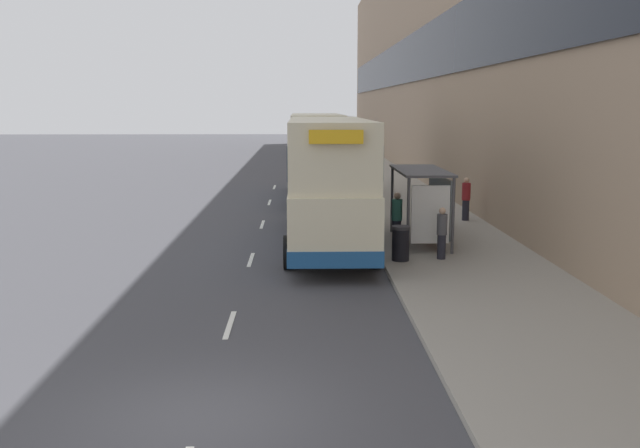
{
  "coord_description": "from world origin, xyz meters",
  "views": [
    {
      "loc": [
        1.58,
        -10.26,
        4.74
      ],
      "look_at": [
        2.37,
        19.73,
        -0.26
      ],
      "focal_mm": 40.0,
      "sensor_mm": 36.0,
      "label": 1
    }
  ],
  "objects_px": {
    "pedestrian_2": "(446,204)",
    "litter_bin": "(401,243)",
    "pedestrian_at_shelter": "(466,198)",
    "bus_shelter": "(427,193)",
    "car_2": "(312,142)",
    "car_0": "(318,152)",
    "double_decker_bus_ahead": "(317,154)",
    "pedestrian_1": "(442,233)",
    "car_1": "(311,146)",
    "double_decker_bus_near": "(328,179)",
    "pedestrian_3": "(397,218)",
    "pedestrian_4": "(439,205)"
  },
  "relations": [
    {
      "from": "car_0",
      "to": "pedestrian_at_shelter",
      "type": "xyz_separation_m",
      "value": [
        5.25,
        -31.35,
        0.13
      ]
    },
    {
      "from": "car_1",
      "to": "double_decker_bus_near",
      "type": "bearing_deg",
      "value": -90.03
    },
    {
      "from": "car_0",
      "to": "car_1",
      "type": "distance_m",
      "value": 9.84
    },
    {
      "from": "pedestrian_3",
      "to": "litter_bin",
      "type": "distance_m",
      "value": 2.41
    },
    {
      "from": "double_decker_bus_near",
      "to": "double_decker_bus_ahead",
      "type": "height_order",
      "value": "same"
    },
    {
      "from": "bus_shelter",
      "to": "car_1",
      "type": "bearing_deg",
      "value": 94.05
    },
    {
      "from": "car_2",
      "to": "pedestrian_at_shelter",
      "type": "relative_size",
      "value": 2.4
    },
    {
      "from": "bus_shelter",
      "to": "car_0",
      "type": "height_order",
      "value": "bus_shelter"
    },
    {
      "from": "car_1",
      "to": "pedestrian_4",
      "type": "distance_m",
      "value": 43.67
    },
    {
      "from": "bus_shelter",
      "to": "pedestrian_3",
      "type": "xyz_separation_m",
      "value": [
        -1.02,
        -0.18,
        -0.83
      ]
    },
    {
      "from": "pedestrian_at_shelter",
      "to": "car_0",
      "type": "bearing_deg",
      "value": 99.52
    },
    {
      "from": "car_2",
      "to": "litter_bin",
      "type": "xyz_separation_m",
      "value": [
        1.82,
        -55.97,
        -0.16
      ]
    },
    {
      "from": "bus_shelter",
      "to": "car_2",
      "type": "relative_size",
      "value": 1.0
    },
    {
      "from": "pedestrian_2",
      "to": "car_0",
      "type": "bearing_deg",
      "value": 97.13
    },
    {
      "from": "double_decker_bus_near",
      "to": "pedestrian_3",
      "type": "distance_m",
      "value": 2.67
    },
    {
      "from": "pedestrian_at_shelter",
      "to": "litter_bin",
      "type": "height_order",
      "value": "pedestrian_at_shelter"
    },
    {
      "from": "pedestrian_1",
      "to": "pedestrian_4",
      "type": "bearing_deg",
      "value": 80.26
    },
    {
      "from": "pedestrian_3",
      "to": "pedestrian_4",
      "type": "relative_size",
      "value": 0.95
    },
    {
      "from": "pedestrian_at_shelter",
      "to": "pedestrian_4",
      "type": "xyz_separation_m",
      "value": [
        -1.56,
        -2.29,
        0.06
      ]
    },
    {
      "from": "pedestrian_at_shelter",
      "to": "pedestrian_3",
      "type": "xyz_separation_m",
      "value": [
        -3.49,
        -5.13,
        0.01
      ]
    },
    {
      "from": "pedestrian_at_shelter",
      "to": "pedestrian_4",
      "type": "distance_m",
      "value": 2.77
    },
    {
      "from": "pedestrian_4",
      "to": "pedestrian_at_shelter",
      "type": "bearing_deg",
      "value": 55.79
    },
    {
      "from": "pedestrian_at_shelter",
      "to": "pedestrian_1",
      "type": "distance_m",
      "value": 7.71
    },
    {
      "from": "car_1",
      "to": "pedestrian_1",
      "type": "height_order",
      "value": "pedestrian_1"
    },
    {
      "from": "double_decker_bus_near",
      "to": "pedestrian_2",
      "type": "distance_m",
      "value": 5.59
    },
    {
      "from": "litter_bin",
      "to": "bus_shelter",
      "type": "bearing_deg",
      "value": 64.44
    },
    {
      "from": "double_decker_bus_near",
      "to": "car_1",
      "type": "distance_m",
      "value": 45.7
    },
    {
      "from": "double_decker_bus_near",
      "to": "litter_bin",
      "type": "height_order",
      "value": "double_decker_bus_near"
    },
    {
      "from": "car_1",
      "to": "litter_bin",
      "type": "xyz_separation_m",
      "value": [
        2.05,
        -48.69,
        -0.16
      ]
    },
    {
      "from": "car_0",
      "to": "litter_bin",
      "type": "height_order",
      "value": "car_0"
    },
    {
      "from": "double_decker_bus_near",
      "to": "car_1",
      "type": "height_order",
      "value": "double_decker_bus_near"
    },
    {
      "from": "double_decker_bus_ahead",
      "to": "car_0",
      "type": "distance_m",
      "value": 23.32
    },
    {
      "from": "bus_shelter",
      "to": "double_decker_bus_ahead",
      "type": "bearing_deg",
      "value": 104.64
    },
    {
      "from": "car_1",
      "to": "pedestrian_3",
      "type": "xyz_separation_m",
      "value": [
        2.25,
        -46.31,
        0.21
      ]
    },
    {
      "from": "double_decker_bus_ahead",
      "to": "pedestrian_1",
      "type": "distance_m",
      "value": 15.83
    },
    {
      "from": "pedestrian_2",
      "to": "litter_bin",
      "type": "xyz_separation_m",
      "value": [
        -2.56,
        -5.86,
        -0.35
      ]
    },
    {
      "from": "pedestrian_at_shelter",
      "to": "pedestrian_3",
      "type": "height_order",
      "value": "pedestrian_3"
    },
    {
      "from": "pedestrian_at_shelter",
      "to": "pedestrian_2",
      "type": "height_order",
      "value": "pedestrian_at_shelter"
    },
    {
      "from": "pedestrian_at_shelter",
      "to": "pedestrian_4",
      "type": "relative_size",
      "value": 0.94
    },
    {
      "from": "bus_shelter",
      "to": "double_decker_bus_ahead",
      "type": "height_order",
      "value": "double_decker_bus_ahead"
    },
    {
      "from": "double_decker_bus_ahead",
      "to": "pedestrian_1",
      "type": "relative_size",
      "value": 6.56
    },
    {
      "from": "bus_shelter",
      "to": "pedestrian_1",
      "type": "xyz_separation_m",
      "value": [
        0.05,
        -2.37,
        -0.93
      ]
    },
    {
      "from": "car_2",
      "to": "pedestrian_1",
      "type": "relative_size",
      "value": 2.65
    },
    {
      "from": "bus_shelter",
      "to": "pedestrian_1",
      "type": "relative_size",
      "value": 2.66
    },
    {
      "from": "car_0",
      "to": "pedestrian_3",
      "type": "relative_size",
      "value": 2.4
    },
    {
      "from": "pedestrian_2",
      "to": "pedestrian_4",
      "type": "height_order",
      "value": "pedestrian_4"
    },
    {
      "from": "bus_shelter",
      "to": "pedestrian_3",
      "type": "relative_size",
      "value": 2.38
    },
    {
      "from": "double_decker_bus_near",
      "to": "car_0",
      "type": "relative_size",
      "value": 2.64
    },
    {
      "from": "litter_bin",
      "to": "pedestrian_3",
      "type": "bearing_deg",
      "value": 85.25
    },
    {
      "from": "car_0",
      "to": "pedestrian_1",
      "type": "height_order",
      "value": "car_0"
    }
  ]
}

